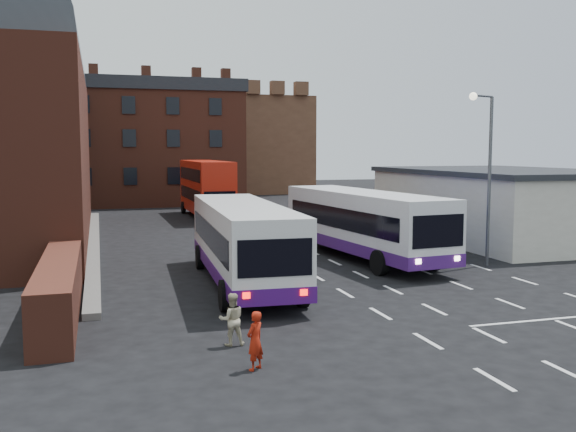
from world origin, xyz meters
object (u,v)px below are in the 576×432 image
object	(u,v)px
bus_white_inbound	(363,220)
bus_blue	(388,223)
street_lamp	(486,163)
bus_red_double	(206,188)
pedestrian_beige	(232,319)
pedestrian_red	(255,341)
bus_white_outbound	(243,237)

from	to	relation	value
bus_white_inbound	bus_blue	distance (m)	2.70
street_lamp	bus_red_double	bearing A→B (deg)	109.76
street_lamp	pedestrian_beige	distance (m)	16.78
pedestrian_red	pedestrian_beige	world-z (taller)	pedestrian_red
bus_white_outbound	street_lamp	xyz separation A→B (m)	(11.69, 0.79, 2.89)
street_lamp	pedestrian_red	distance (m)	17.87
bus_red_double	street_lamp	size ratio (longest dim) A/B	1.43
street_lamp	pedestrian_beige	bearing A→B (deg)	-147.72
bus_blue	pedestrian_beige	bearing A→B (deg)	45.70
street_lamp	bus_white_outbound	bearing A→B (deg)	-176.14
pedestrian_red	pedestrian_beige	bearing A→B (deg)	-125.07
bus_white_outbound	pedestrian_beige	bearing A→B (deg)	-101.93
bus_white_outbound	pedestrian_red	size ratio (longest dim) A/B	8.15
bus_white_inbound	bus_red_double	size ratio (longest dim) A/B	1.10
bus_white_outbound	bus_red_double	size ratio (longest dim) A/B	1.06
bus_white_outbound	street_lamp	size ratio (longest dim) A/B	1.51
bus_white_inbound	street_lamp	distance (m)	6.42
street_lamp	pedestrian_red	bearing A→B (deg)	-141.49
pedestrian_beige	bus_white_outbound	bearing A→B (deg)	-102.85
bus_red_double	pedestrian_beige	bearing A→B (deg)	81.42
bus_white_inbound	bus_blue	size ratio (longest dim) A/B	1.26
bus_white_outbound	bus_blue	size ratio (longest dim) A/B	1.21
bus_white_outbound	bus_red_double	distance (m)	25.88
pedestrian_red	pedestrian_beige	distance (m)	2.14
bus_white_inbound	bus_red_double	bearing A→B (deg)	-85.17
pedestrian_red	pedestrian_beige	size ratio (longest dim) A/B	1.00
bus_blue	street_lamp	bearing A→B (deg)	112.36
bus_white_inbound	bus_red_double	world-z (taller)	bus_red_double
bus_red_double	pedestrian_red	xyz separation A→B (m)	(-4.66, -35.77, -1.68)
bus_white_inbound	street_lamp	xyz separation A→B (m)	(4.69, -3.35, 2.83)
bus_white_inbound	pedestrian_red	xyz separation A→B (m)	(-8.93, -14.18, -1.25)
street_lamp	bus_white_inbound	bearing A→B (deg)	144.46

